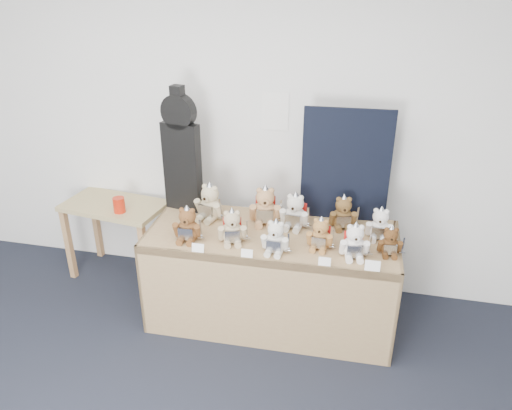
% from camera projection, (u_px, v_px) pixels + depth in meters
% --- Properties ---
extents(room_shell, '(6.00, 6.00, 6.00)m').
position_uv_depth(room_shell, '(275.00, 111.00, 3.84)').
color(room_shell, silver).
rests_on(room_shell, floor).
extents(display_table, '(1.85, 0.81, 0.76)m').
position_uv_depth(display_table, '(270.00, 257.00, 3.65)').
color(display_table, '#95714C').
rests_on(display_table, floor).
extents(side_table, '(0.90, 0.58, 0.71)m').
position_uv_depth(side_table, '(116.00, 217.00, 4.28)').
color(side_table, tan).
rests_on(side_table, floor).
extents(guitar_case, '(0.31, 0.14, 0.99)m').
position_uv_depth(guitar_case, '(181.00, 151.00, 3.81)').
color(guitar_case, black).
rests_on(guitar_case, display_table).
extents(navy_board, '(0.65, 0.05, 0.87)m').
position_uv_depth(navy_board, '(346.00, 166.00, 3.67)').
color(navy_board, black).
rests_on(navy_board, display_table).
extents(red_cup, '(0.10, 0.10, 0.13)m').
position_uv_depth(red_cup, '(119.00, 205.00, 4.06)').
color(red_cup, red).
rests_on(red_cup, side_table).
extents(teddy_front_far_left, '(0.23, 0.19, 0.28)m').
position_uv_depth(teddy_front_far_left, '(188.00, 225.00, 3.51)').
color(teddy_front_far_left, brown).
rests_on(teddy_front_far_left, display_table).
extents(teddy_front_left, '(0.23, 0.21, 0.28)m').
position_uv_depth(teddy_front_left, '(232.00, 228.00, 3.49)').
color(teddy_front_left, tan).
rests_on(teddy_front_left, display_table).
extents(teddy_front_centre, '(0.22, 0.18, 0.27)m').
position_uv_depth(teddy_front_centre, '(276.00, 238.00, 3.37)').
color(teddy_front_centre, silver).
rests_on(teddy_front_centre, display_table).
extents(teddy_front_right, '(0.21, 0.18, 0.26)m').
position_uv_depth(teddy_front_right, '(320.00, 235.00, 3.42)').
color(teddy_front_right, '#A1703D').
rests_on(teddy_front_right, display_table).
extents(teddy_front_far_right, '(0.23, 0.20, 0.27)m').
position_uv_depth(teddy_front_far_right, '(355.00, 242.00, 3.31)').
color(teddy_front_far_right, white).
rests_on(teddy_front_far_right, display_table).
extents(teddy_front_end, '(0.19, 0.16, 0.23)m').
position_uv_depth(teddy_front_end, '(390.00, 242.00, 3.35)').
color(teddy_front_end, '#56361D').
rests_on(teddy_front_end, display_table).
extents(teddy_back_left, '(0.26, 0.24, 0.32)m').
position_uv_depth(teddy_back_left, '(210.00, 203.00, 3.81)').
color(teddy_back_left, '#C8B892').
rests_on(teddy_back_left, display_table).
extents(teddy_back_centre_left, '(0.27, 0.24, 0.33)m').
position_uv_depth(teddy_back_centre_left, '(265.00, 207.00, 3.74)').
color(teddy_back_centre_left, tan).
rests_on(teddy_back_centre_left, display_table).
extents(teddy_back_centre_right, '(0.25, 0.21, 0.30)m').
position_uv_depth(teddy_back_centre_right, '(295.00, 212.00, 3.68)').
color(teddy_back_centre_right, silver).
rests_on(teddy_back_centre_right, display_table).
extents(teddy_back_right, '(0.23, 0.20, 0.28)m').
position_uv_depth(teddy_back_right, '(343.00, 214.00, 3.68)').
color(teddy_back_right, brown).
rests_on(teddy_back_right, display_table).
extents(teddy_back_end, '(0.22, 0.18, 0.26)m').
position_uv_depth(teddy_back_end, '(380.00, 225.00, 3.53)').
color(teddy_back_end, white).
rests_on(teddy_back_end, display_table).
extents(entry_card_a, '(0.09, 0.02, 0.06)m').
position_uv_depth(entry_card_a, '(198.00, 248.00, 3.39)').
color(entry_card_a, white).
rests_on(entry_card_a, display_table).
extents(entry_card_b, '(0.08, 0.02, 0.06)m').
position_uv_depth(entry_card_b, '(247.00, 253.00, 3.33)').
color(entry_card_b, white).
rests_on(entry_card_b, display_table).
extents(entry_card_c, '(0.08, 0.02, 0.06)m').
position_uv_depth(entry_card_c, '(325.00, 262.00, 3.24)').
color(entry_card_c, white).
rests_on(entry_card_c, display_table).
extents(entry_card_d, '(0.10, 0.02, 0.07)m').
position_uv_depth(entry_card_d, '(373.00, 266.00, 3.18)').
color(entry_card_d, white).
rests_on(entry_card_d, display_table).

